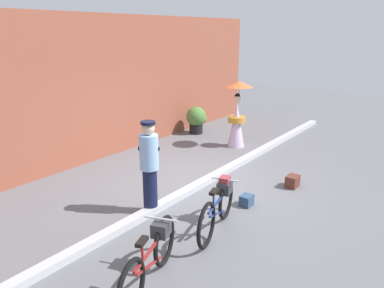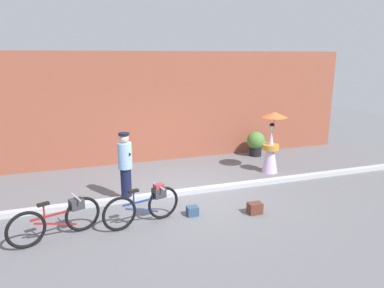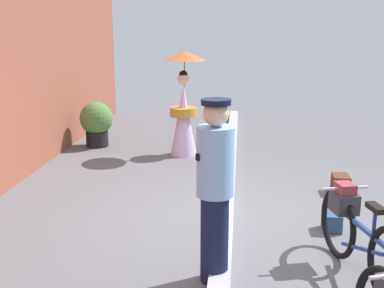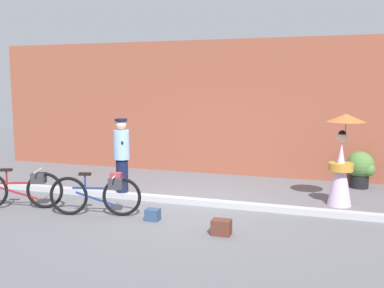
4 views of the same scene
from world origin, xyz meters
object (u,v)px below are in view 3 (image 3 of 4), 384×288
(backpack_spare, at_px, (341,183))
(backpack_on_pavement, at_px, (332,222))
(bicycle_near_officer, at_px, (358,234))
(person_with_parasol, at_px, (184,105))
(potted_plant_by_door, at_px, (97,122))
(person_officer, at_px, (215,187))

(backpack_spare, bearing_deg, backpack_on_pavement, 165.40)
(bicycle_near_officer, xyz_separation_m, backpack_spare, (2.45, -0.33, -0.30))
(person_with_parasol, distance_m, backpack_on_pavement, 3.95)
(bicycle_near_officer, xyz_separation_m, person_with_parasol, (4.31, 2.14, 0.49))
(potted_plant_by_door, xyz_separation_m, backpack_on_pavement, (-3.70, -3.86, -0.37))
(person_officer, bearing_deg, bicycle_near_officer, -81.26)
(backpack_spare, bearing_deg, person_officer, 147.87)
(backpack_on_pavement, bearing_deg, person_officer, 134.29)
(backpack_spare, bearing_deg, bicycle_near_officer, 172.42)
(backpack_spare, bearing_deg, person_with_parasol, 53.04)
(potted_plant_by_door, bearing_deg, backpack_spare, -118.87)
(person_officer, relative_size, backpack_spare, 5.47)
(bicycle_near_officer, height_order, person_with_parasol, person_with_parasol)
(bicycle_near_officer, height_order, backpack_spare, bicycle_near_officer)
(backpack_on_pavement, bearing_deg, bicycle_near_officer, -178.24)
(person_officer, relative_size, backpack_on_pavement, 6.90)
(bicycle_near_officer, distance_m, person_with_parasol, 4.84)
(person_with_parasol, relative_size, backpack_spare, 5.95)
(person_with_parasol, height_order, potted_plant_by_door, person_with_parasol)
(person_with_parasol, distance_m, potted_plant_by_door, 1.86)
(backpack_on_pavement, bearing_deg, backpack_spare, -14.60)
(bicycle_near_officer, xyz_separation_m, potted_plant_by_door, (4.77, 3.89, 0.05))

